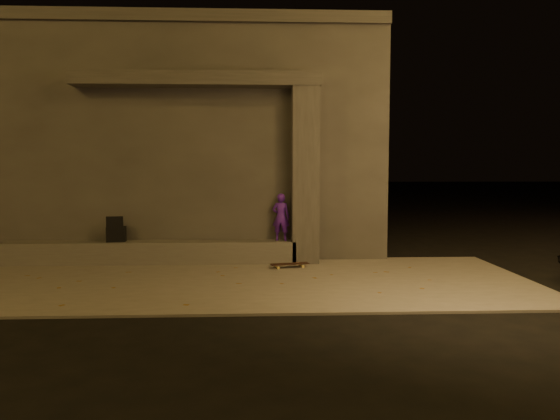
{
  "coord_description": "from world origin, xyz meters",
  "views": [
    {
      "loc": [
        0.67,
        -7.48,
        2.05
      ],
      "look_at": [
        1.1,
        2.0,
        1.27
      ],
      "focal_mm": 35.0,
      "sensor_mm": 36.0,
      "label": 1
    }
  ],
  "objects_px": {
    "column": "(305,176)",
    "skateboarder": "(281,217)",
    "backpack": "(116,233)",
    "skateboard": "(290,264)"
  },
  "relations": [
    {
      "from": "skateboarder",
      "to": "column",
      "type": "bearing_deg",
      "value": -167.2
    },
    {
      "from": "skateboarder",
      "to": "backpack",
      "type": "distance_m",
      "value": 3.39
    },
    {
      "from": "column",
      "to": "backpack",
      "type": "height_order",
      "value": "column"
    },
    {
      "from": "backpack",
      "to": "skateboard",
      "type": "bearing_deg",
      "value": -16.11
    },
    {
      "from": "backpack",
      "to": "skateboard",
      "type": "relative_size",
      "value": 0.67
    },
    {
      "from": "column",
      "to": "skateboarder",
      "type": "relative_size",
      "value": 3.65
    },
    {
      "from": "skateboarder",
      "to": "backpack",
      "type": "relative_size",
      "value": 1.86
    },
    {
      "from": "skateboard",
      "to": "backpack",
      "type": "bearing_deg",
      "value": 155.87
    },
    {
      "from": "skateboard",
      "to": "column",
      "type": "bearing_deg",
      "value": 47.52
    },
    {
      "from": "column",
      "to": "skateboarder",
      "type": "distance_m",
      "value": 0.99
    }
  ]
}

